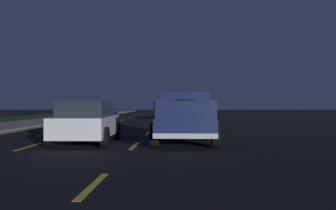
{
  "coord_description": "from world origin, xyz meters",
  "views": [
    {
      "loc": [
        -2.02,
        -3.25,
        1.44
      ],
      "look_at": [
        15.94,
        -2.79,
        1.39
      ],
      "focal_mm": 43.69,
      "sensor_mm": 36.0,
      "label": 1
    }
  ],
  "objects_px": {
    "sedan_blue": "(102,111)",
    "sedan_white": "(86,122)",
    "sedan_black": "(179,111)",
    "pickup_truck": "(185,116)"
  },
  "relations": [
    {
      "from": "sedan_blue",
      "to": "sedan_white",
      "type": "xyz_separation_m",
      "value": [
        -20.58,
        -3.27,
        0.0
      ]
    },
    {
      "from": "sedan_white",
      "to": "sedan_black",
      "type": "distance_m",
      "value": 22.57
    },
    {
      "from": "pickup_truck",
      "to": "sedan_blue",
      "type": "height_order",
      "value": "pickup_truck"
    },
    {
      "from": "sedan_blue",
      "to": "sedan_white",
      "type": "relative_size",
      "value": 1.0
    },
    {
      "from": "pickup_truck",
      "to": "sedan_white",
      "type": "bearing_deg",
      "value": 98.18
    },
    {
      "from": "sedan_black",
      "to": "pickup_truck",
      "type": "bearing_deg",
      "value": -179.45
    },
    {
      "from": "sedan_white",
      "to": "sedan_blue",
      "type": "bearing_deg",
      "value": 9.04
    },
    {
      "from": "pickup_truck",
      "to": "sedan_black",
      "type": "height_order",
      "value": "pickup_truck"
    },
    {
      "from": "sedan_blue",
      "to": "pickup_truck",
      "type": "bearing_deg",
      "value": -161.12
    },
    {
      "from": "pickup_truck",
      "to": "sedan_blue",
      "type": "distance_m",
      "value": 21.2
    }
  ]
}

